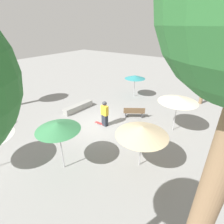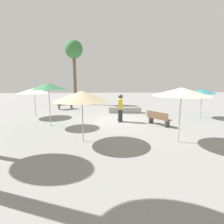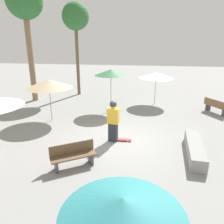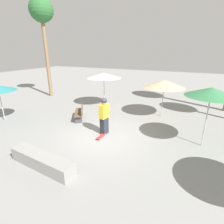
{
  "view_description": "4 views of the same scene",
  "coord_description": "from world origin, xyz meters",
  "px_view_note": "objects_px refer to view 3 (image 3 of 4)",
  "views": [
    {
      "loc": [
        6.9,
        -8.35,
        6.43
      ],
      "look_at": [
        0.57,
        0.62,
        0.9
      ],
      "focal_mm": 28.0,
      "sensor_mm": 36.0,
      "label": 1
    },
    {
      "loc": [
        11.84,
        -1.13,
        2.7
      ],
      "look_at": [
        0.89,
        -0.52,
        0.76
      ],
      "focal_mm": 28.0,
      "sensor_mm": 36.0,
      "label": 2
    },
    {
      "loc": [
        -0.96,
        8.85,
        4.31
      ],
      "look_at": [
        0.42,
        -0.14,
        1.28
      ],
      "focal_mm": 35.0,
      "sensor_mm": 36.0,
      "label": 3
    },
    {
      "loc": [
        -6.66,
        -3.72,
        3.96
      ],
      "look_at": [
        0.74,
        -0.16,
        1.05
      ],
      "focal_mm": 28.0,
      "sensor_mm": 36.0,
      "label": 4
    }
  ],
  "objects_px": {
    "bench_far": "(216,106)",
    "palm_tree_left": "(25,4)",
    "skater_main": "(113,120)",
    "shade_umbrella_white": "(156,75)",
    "shade_umbrella_green": "(111,72)",
    "palm_tree_center_right": "(76,18)",
    "shade_umbrella_tan": "(49,84)",
    "skateboard": "(122,140)",
    "bench_near": "(73,155)",
    "shade_umbrella_teal": "(123,207)",
    "concrete_ledge": "(195,149)"
  },
  "relations": [
    {
      "from": "skater_main",
      "to": "shade_umbrella_tan",
      "type": "height_order",
      "value": "shade_umbrella_tan"
    },
    {
      "from": "skateboard",
      "to": "shade_umbrella_white",
      "type": "relative_size",
      "value": 0.34
    },
    {
      "from": "skater_main",
      "to": "palm_tree_center_right",
      "type": "height_order",
      "value": "palm_tree_center_right"
    },
    {
      "from": "concrete_ledge",
      "to": "shade_umbrella_teal",
      "type": "xyz_separation_m",
      "value": [
        2.28,
        5.44,
        1.71
      ]
    },
    {
      "from": "skater_main",
      "to": "palm_tree_left",
      "type": "bearing_deg",
      "value": 147.15
    },
    {
      "from": "shade_umbrella_white",
      "to": "palm_tree_center_right",
      "type": "xyz_separation_m",
      "value": [
        6.09,
        -1.96,
        3.82
      ]
    },
    {
      "from": "concrete_ledge",
      "to": "shade_umbrella_white",
      "type": "relative_size",
      "value": 1.17
    },
    {
      "from": "bench_near",
      "to": "concrete_ledge",
      "type": "bearing_deg",
      "value": 165.96
    },
    {
      "from": "bench_far",
      "to": "shade_umbrella_tan",
      "type": "xyz_separation_m",
      "value": [
        9.44,
        2.72,
        1.64
      ]
    },
    {
      "from": "shade_umbrella_tan",
      "to": "shade_umbrella_green",
      "type": "bearing_deg",
      "value": -142.3
    },
    {
      "from": "concrete_ledge",
      "to": "shade_umbrella_teal",
      "type": "relative_size",
      "value": 1.31
    },
    {
      "from": "skateboard",
      "to": "shade_umbrella_white",
      "type": "height_order",
      "value": "shade_umbrella_white"
    },
    {
      "from": "shade_umbrella_white",
      "to": "shade_umbrella_green",
      "type": "distance_m",
      "value": 3.42
    },
    {
      "from": "shade_umbrella_teal",
      "to": "shade_umbrella_green",
      "type": "xyz_separation_m",
      "value": [
        1.85,
        -10.58,
        0.45
      ]
    },
    {
      "from": "bench_far",
      "to": "shade_umbrella_tan",
      "type": "relative_size",
      "value": 0.64
    },
    {
      "from": "skater_main",
      "to": "shade_umbrella_tan",
      "type": "xyz_separation_m",
      "value": [
        3.79,
        -2.1,
        1.06
      ]
    },
    {
      "from": "bench_far",
      "to": "shade_umbrella_white",
      "type": "height_order",
      "value": "shade_umbrella_white"
    },
    {
      "from": "concrete_ledge",
      "to": "bench_near",
      "type": "bearing_deg",
      "value": 19.01
    },
    {
      "from": "bench_near",
      "to": "shade_umbrella_green",
      "type": "xyz_separation_m",
      "value": [
        -0.29,
        -6.67,
        1.98
      ]
    },
    {
      "from": "shade_umbrella_green",
      "to": "skater_main",
      "type": "bearing_deg",
      "value": 100.2
    },
    {
      "from": "skateboard",
      "to": "bench_near",
      "type": "distance_m",
      "value": 2.78
    },
    {
      "from": "shade_umbrella_tan",
      "to": "skateboard",
      "type": "bearing_deg",
      "value": 154.06
    },
    {
      "from": "concrete_ledge",
      "to": "bench_far",
      "type": "relative_size",
      "value": 1.75
    },
    {
      "from": "concrete_ledge",
      "to": "shade_umbrella_tan",
      "type": "relative_size",
      "value": 1.12
    },
    {
      "from": "bench_far",
      "to": "shade_umbrella_white",
      "type": "bearing_deg",
      "value": -145.0
    },
    {
      "from": "skateboard",
      "to": "shade_umbrella_green",
      "type": "relative_size",
      "value": 0.31
    },
    {
      "from": "shade_umbrella_teal",
      "to": "palm_tree_center_right",
      "type": "distance_m",
      "value": 15.82
    },
    {
      "from": "shade_umbrella_tan",
      "to": "shade_umbrella_teal",
      "type": "height_order",
      "value": "shade_umbrella_tan"
    },
    {
      "from": "skateboard",
      "to": "palm_tree_left",
      "type": "height_order",
      "value": "palm_tree_left"
    },
    {
      "from": "palm_tree_center_right",
      "to": "bench_near",
      "type": "bearing_deg",
      "value": 105.87
    },
    {
      "from": "shade_umbrella_tan",
      "to": "bench_near",
      "type": "bearing_deg",
      "value": 121.87
    },
    {
      "from": "bench_far",
      "to": "skater_main",
      "type": "bearing_deg",
      "value": -81.98
    },
    {
      "from": "skater_main",
      "to": "palm_tree_center_right",
      "type": "relative_size",
      "value": 0.27
    },
    {
      "from": "bench_far",
      "to": "palm_tree_left",
      "type": "xyz_separation_m",
      "value": [
        12.4,
        -1.14,
        6.06
      ]
    },
    {
      "from": "skater_main",
      "to": "shade_umbrella_green",
      "type": "xyz_separation_m",
      "value": [
        0.79,
        -4.42,
        1.4
      ]
    },
    {
      "from": "skater_main",
      "to": "shade_umbrella_white",
      "type": "distance_m",
      "value": 6.71
    },
    {
      "from": "skater_main",
      "to": "bench_near",
      "type": "xyz_separation_m",
      "value": [
        1.08,
        2.25,
        -0.57
      ]
    },
    {
      "from": "skater_main",
      "to": "shade_umbrella_white",
      "type": "xyz_separation_m",
      "value": [
        -2.01,
        -6.33,
        1.0
      ]
    },
    {
      "from": "shade_umbrella_tan",
      "to": "shade_umbrella_green",
      "type": "distance_m",
      "value": 3.8
    },
    {
      "from": "shade_umbrella_tan",
      "to": "palm_tree_left",
      "type": "distance_m",
      "value": 6.58
    },
    {
      "from": "bench_far",
      "to": "palm_tree_center_right",
      "type": "bearing_deg",
      "value": -142.08
    },
    {
      "from": "shade_umbrella_green",
      "to": "palm_tree_center_right",
      "type": "height_order",
      "value": "palm_tree_center_right"
    },
    {
      "from": "shade_umbrella_tan",
      "to": "shade_umbrella_white",
      "type": "relative_size",
      "value": 1.05
    },
    {
      "from": "shade_umbrella_teal",
      "to": "palm_tree_left",
      "type": "relative_size",
      "value": 0.27
    },
    {
      "from": "shade_umbrella_white",
      "to": "palm_tree_left",
      "type": "xyz_separation_m",
      "value": [
        8.77,
        0.37,
        4.49
      ]
    },
    {
      "from": "bench_near",
      "to": "shade_umbrella_teal",
      "type": "bearing_deg",
      "value": 85.61
    },
    {
      "from": "palm_tree_center_right",
      "to": "shade_umbrella_white",
      "type": "bearing_deg",
      "value": 162.15
    },
    {
      "from": "shade_umbrella_white",
      "to": "skater_main",
      "type": "bearing_deg",
      "value": 72.36
    },
    {
      "from": "concrete_ledge",
      "to": "bench_far",
      "type": "bearing_deg",
      "value": -112.61
    },
    {
      "from": "shade_umbrella_tan",
      "to": "shade_umbrella_teal",
      "type": "distance_m",
      "value": 9.58
    }
  ]
}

